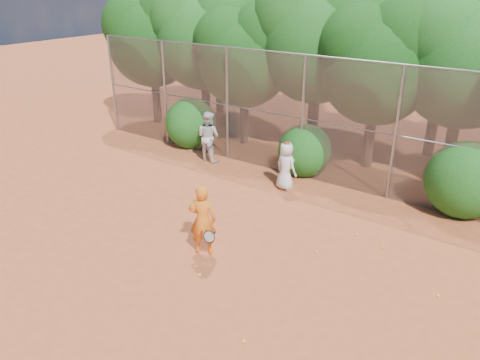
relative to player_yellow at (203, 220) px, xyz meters
The scene contains 23 objects.
ground 1.18m from the player_yellow, 34.19° to the right, with size 80.00×80.00×0.00m, color #AD4C27.
fence_back 5.71m from the player_yellow, 84.58° to the left, with size 20.05×0.09×4.03m.
tree_0 12.02m from the player_yellow, 139.18° to the left, with size 4.38×3.81×6.00m.
tree_1 10.77m from the player_yellow, 127.84° to the left, with size 4.64×4.03×6.35m.
tree_2 8.74m from the player_yellow, 117.21° to the left, with size 3.99×3.47×5.47m.
tree_3 9.20m from the player_yellow, 98.73° to the left, with size 4.89×4.26×6.70m.
tree_4 8.39m from the player_yellow, 81.25° to the left, with size 4.19×3.64×5.73m.
tree_5 9.88m from the player_yellow, 66.70° to the left, with size 4.51×3.92×6.17m.
tree_9 13.16m from the player_yellow, 125.03° to the left, with size 4.83×4.20×6.62m.
tree_10 11.48m from the player_yellow, 102.17° to the left, with size 5.15×4.48×7.06m.
tree_11 11.05m from the player_yellow, 75.15° to the left, with size 4.64×4.03×6.35m.
bush_0 7.94m from the player_yellow, 132.41° to the left, with size 2.00×2.00×2.00m, color #134F13.
bush_1 5.87m from the player_yellow, 93.46° to the left, with size 1.80×1.80×1.80m, color #134F13.
bush_2 7.48m from the player_yellow, 51.60° to the left, with size 2.20×2.20×2.20m, color #134F13.
player_yellow is the anchor object (origin of this frame).
player_teen 4.40m from the player_yellow, 93.08° to the left, with size 0.85×0.66×1.57m.
player_white 6.23m from the player_yellow, 127.19° to the left, with size 0.92×0.78×1.83m.
ball_0 2.88m from the player_yellow, 33.59° to the left, with size 0.07×0.07×0.07m, color yellow.
ball_1 4.11m from the player_yellow, 46.28° to the left, with size 0.07×0.07×0.07m, color yellow.
ball_2 3.34m from the player_yellow, 37.74° to the right, with size 0.07×0.07×0.07m, color yellow.
ball_3 5.42m from the player_yellow, 15.82° to the left, with size 0.07×0.07×0.07m, color yellow.
ball_4 1.31m from the player_yellow, 56.34° to the right, with size 0.07×0.07×0.07m, color yellow.
ball_5 4.51m from the player_yellow, 36.45° to the left, with size 0.07×0.07×0.07m, color yellow.
Camera 1 is at (5.68, -7.06, 6.21)m, focal length 35.00 mm.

